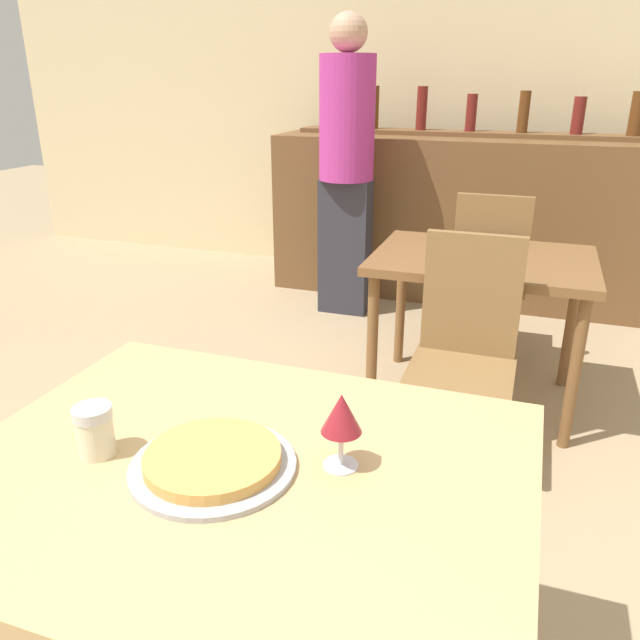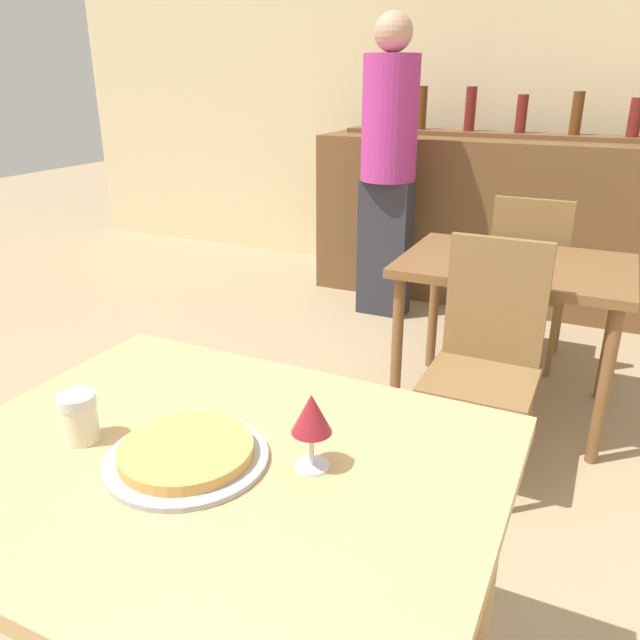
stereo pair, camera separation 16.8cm
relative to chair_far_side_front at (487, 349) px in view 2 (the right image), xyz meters
name	(u,v)px [view 2 (the right image)]	position (x,y,z in m)	size (l,w,h in m)	color
wall_back	(532,89)	(-0.29, 2.59, 0.88)	(8.00, 0.05, 2.80)	beige
dining_table_near	(214,492)	(-0.29, -1.37, 0.18)	(1.13, 0.90, 0.78)	tan
dining_table_far	(514,281)	(0.00, 0.53, 0.12)	(0.98, 0.72, 0.73)	brown
bar_counter	(506,223)	(-0.29, 2.08, 0.03)	(2.60, 0.56, 1.10)	brown
bar_back_shelf	(524,127)	(-0.27, 2.22, 0.65)	(2.39, 0.24, 0.32)	brown
chair_far_side_front	(487,349)	(0.00, 0.00, 0.00)	(0.40, 0.40, 0.93)	olive
chair_far_side_back	(528,274)	(0.00, 1.05, 0.00)	(0.40, 0.40, 0.93)	olive
pizza_tray	(187,454)	(-0.34, -1.40, 0.27)	(0.33, 0.33, 0.04)	#A3A3A8
cheese_shaker	(79,417)	(-0.58, -1.43, 0.31)	(0.08, 0.08, 0.11)	beige
person_standing	(388,160)	(-0.95, 1.50, 0.48)	(0.34, 0.34, 1.83)	#2D2D38
wine_glass	(312,416)	(-0.10, -1.31, 0.37)	(0.08, 0.08, 0.16)	silver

